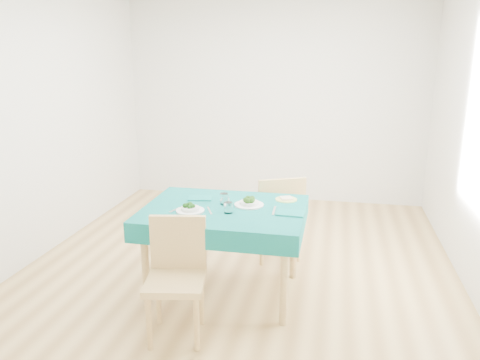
% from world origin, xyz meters
% --- Properties ---
extents(room_shell, '(4.02, 4.52, 2.73)m').
position_xyz_m(room_shell, '(0.00, 0.00, 1.35)').
color(room_shell, '#A37D44').
rests_on(room_shell, ground).
extents(table, '(1.29, 0.98, 0.76)m').
position_xyz_m(table, '(-0.02, -0.53, 0.38)').
color(table, '#085B57').
rests_on(table, ground).
extents(chair_near, '(0.48, 0.51, 1.01)m').
position_xyz_m(chair_near, '(-0.21, -1.22, 0.50)').
color(chair_near, tan).
rests_on(chair_near, ground).
extents(chair_far, '(0.62, 0.64, 1.13)m').
position_xyz_m(chair_far, '(0.29, 0.31, 0.57)').
color(chair_far, tan).
rests_on(chair_far, ground).
extents(bowl_near, '(0.22, 0.22, 0.07)m').
position_xyz_m(bowl_near, '(-0.26, -0.68, 0.79)').
color(bowl_near, white).
rests_on(bowl_near, table).
extents(bowl_far, '(0.24, 0.24, 0.07)m').
position_xyz_m(bowl_far, '(0.17, -0.44, 0.79)').
color(bowl_far, white).
rests_on(bowl_far, table).
extents(fork_near, '(0.07, 0.16, 0.00)m').
position_xyz_m(fork_near, '(-0.39, -0.66, 0.76)').
color(fork_near, silver).
rests_on(fork_near, table).
extents(knife_near, '(0.09, 0.18, 0.00)m').
position_xyz_m(knife_near, '(-0.12, -0.63, 0.76)').
color(knife_near, silver).
rests_on(knife_near, table).
extents(fork_far, '(0.07, 0.19, 0.00)m').
position_xyz_m(fork_far, '(-0.03, -0.35, 0.76)').
color(fork_far, silver).
rests_on(fork_far, table).
extents(knife_far, '(0.03, 0.22, 0.00)m').
position_xyz_m(knife_far, '(0.39, -0.53, 0.76)').
color(knife_far, silver).
rests_on(knife_far, table).
extents(napkin_near, '(0.22, 0.17, 0.01)m').
position_xyz_m(napkin_near, '(-0.28, -0.34, 0.76)').
color(napkin_near, '#0C655F').
rests_on(napkin_near, table).
extents(napkin_far, '(0.23, 0.16, 0.01)m').
position_xyz_m(napkin_far, '(0.52, -0.58, 0.76)').
color(napkin_far, '#0C655F').
rests_on(napkin_far, table).
extents(tumbler_center, '(0.07, 0.07, 0.09)m').
position_xyz_m(tumbler_center, '(-0.04, -0.44, 0.80)').
color(tumbler_center, white).
rests_on(tumbler_center, table).
extents(tumbler_side, '(0.07, 0.07, 0.09)m').
position_xyz_m(tumbler_side, '(0.04, -0.65, 0.80)').
color(tumbler_side, white).
rests_on(tumbler_side, table).
extents(side_plate, '(0.18, 0.18, 0.01)m').
position_xyz_m(side_plate, '(0.45, -0.22, 0.76)').
color(side_plate, '#D7E570').
rests_on(side_plate, table).
extents(bread_slice, '(0.13, 0.13, 0.01)m').
position_xyz_m(bread_slice, '(0.45, -0.22, 0.77)').
color(bread_slice, beige).
rests_on(bread_slice, side_plate).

